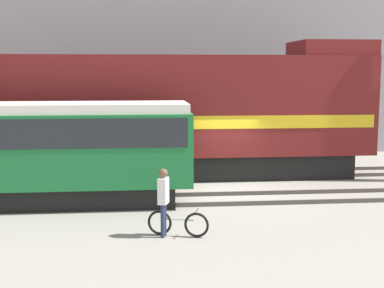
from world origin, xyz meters
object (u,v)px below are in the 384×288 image
streetcar (48,147)px  bicycle (178,224)px  person (163,195)px  freight_locomotive (129,115)px

streetcar → bicycle: bearing=-43.5°
streetcar → bicycle: size_ratio=5.74×
bicycle → person: person is taller
freight_locomotive → bicycle: (1.39, -8.01, -2.25)m
person → freight_locomotive: bearing=97.1°
person → streetcar: bearing=133.4°
streetcar → freight_locomotive: bearing=59.4°
bicycle → person: bearing=-176.5°
freight_locomotive → person: size_ratio=10.94×
freight_locomotive → streetcar: freight_locomotive is taller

